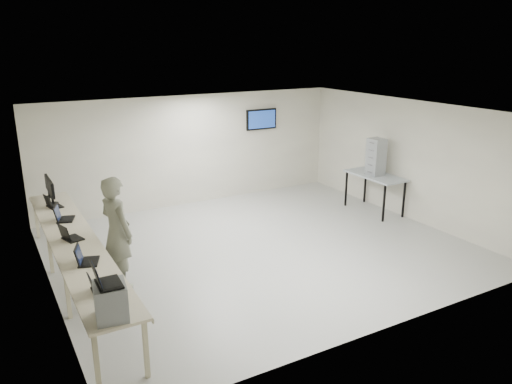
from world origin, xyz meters
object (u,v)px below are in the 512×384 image
workbench (75,244)px  equipment_box (111,301)px  side_table (375,177)px  soldier (117,232)px

workbench → equipment_box: (-0.06, -2.75, 0.29)m
equipment_box → workbench: bearing=97.0°
side_table → workbench: bearing=-175.0°
equipment_box → side_table: equipment_box is taller
workbench → soldier: soldier is taller
workbench → soldier: 0.71m
soldier → side_table: bearing=-101.6°
soldier → side_table: (6.53, 0.82, -0.11)m
workbench → side_table: side_table is taller
workbench → soldier: bearing=-16.6°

